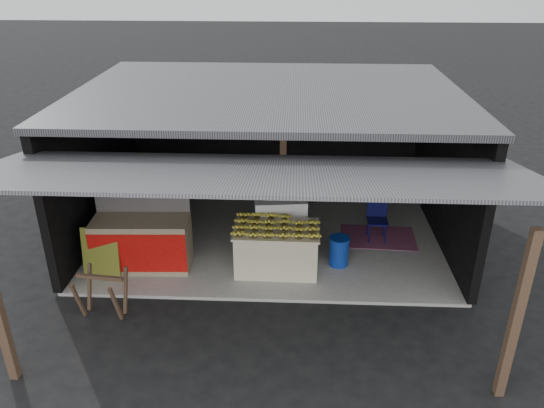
{
  "coord_description": "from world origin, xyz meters",
  "views": [
    {
      "loc": [
        0.53,
        -7.35,
        5.34
      ],
      "look_at": [
        0.11,
        1.54,
        1.1
      ],
      "focal_mm": 35.0,
      "sensor_mm": 36.0,
      "label": 1
    }
  ],
  "objects_px": {
    "sawhorse": "(102,291)",
    "neighbor_stall": "(142,240)",
    "white_crate": "(280,223)",
    "banana_table": "(277,249)",
    "plastic_chair": "(377,216)",
    "water_barrel": "(339,252)"
  },
  "relations": [
    {
      "from": "banana_table",
      "to": "white_crate",
      "type": "distance_m",
      "value": 0.8
    },
    {
      "from": "banana_table",
      "to": "white_crate",
      "type": "height_order",
      "value": "white_crate"
    },
    {
      "from": "banana_table",
      "to": "neighbor_stall",
      "type": "relative_size",
      "value": 0.87
    },
    {
      "from": "banana_table",
      "to": "water_barrel",
      "type": "xyz_separation_m",
      "value": [
        1.15,
        0.21,
        -0.15
      ]
    },
    {
      "from": "sawhorse",
      "to": "plastic_chair",
      "type": "xyz_separation_m",
      "value": [
        4.7,
        2.71,
        0.08
      ]
    },
    {
      "from": "neighbor_stall",
      "to": "sawhorse",
      "type": "distance_m",
      "value": 1.47
    },
    {
      "from": "white_crate",
      "to": "sawhorse",
      "type": "relative_size",
      "value": 1.39
    },
    {
      "from": "water_barrel",
      "to": "white_crate",
      "type": "bearing_deg",
      "value": 152.26
    },
    {
      "from": "sawhorse",
      "to": "banana_table",
      "type": "bearing_deg",
      "value": 34.13
    },
    {
      "from": "banana_table",
      "to": "plastic_chair",
      "type": "relative_size",
      "value": 1.8
    },
    {
      "from": "banana_table",
      "to": "plastic_chair",
      "type": "distance_m",
      "value": 2.35
    },
    {
      "from": "banana_table",
      "to": "white_crate",
      "type": "xyz_separation_m",
      "value": [
        0.04,
        0.79,
        0.12
      ]
    },
    {
      "from": "neighbor_stall",
      "to": "plastic_chair",
      "type": "bearing_deg",
      "value": 13.43
    },
    {
      "from": "neighbor_stall",
      "to": "water_barrel",
      "type": "bearing_deg",
      "value": 0.72
    },
    {
      "from": "neighbor_stall",
      "to": "plastic_chair",
      "type": "xyz_separation_m",
      "value": [
        4.42,
        1.27,
        -0.03
      ]
    },
    {
      "from": "white_crate",
      "to": "neighbor_stall",
      "type": "distance_m",
      "value": 2.61
    },
    {
      "from": "sawhorse",
      "to": "neighbor_stall",
      "type": "bearing_deg",
      "value": 85.36
    },
    {
      "from": "plastic_chair",
      "to": "neighbor_stall",
      "type": "bearing_deg",
      "value": -162.43
    },
    {
      "from": "water_barrel",
      "to": "plastic_chair",
      "type": "relative_size",
      "value": 0.63
    },
    {
      "from": "white_crate",
      "to": "sawhorse",
      "type": "distance_m",
      "value": 3.56
    },
    {
      "from": "white_crate",
      "to": "neighbor_stall",
      "type": "xyz_separation_m",
      "value": [
        -2.49,
        -0.79,
        -0.01
      ]
    },
    {
      "from": "neighbor_stall",
      "to": "water_barrel",
      "type": "xyz_separation_m",
      "value": [
        3.6,
        0.21,
        -0.26
      ]
    }
  ]
}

